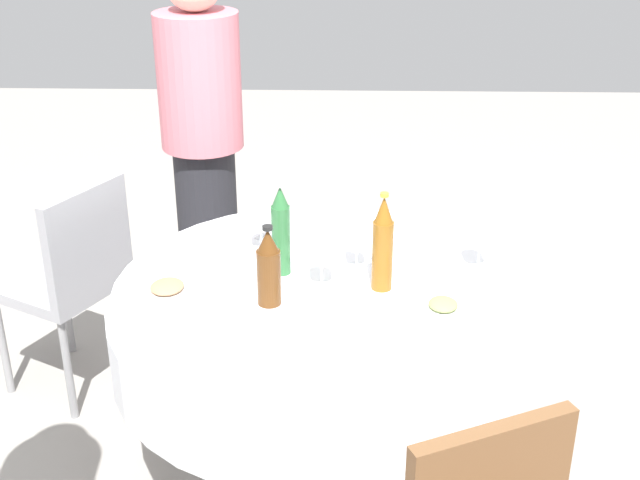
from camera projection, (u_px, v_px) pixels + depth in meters
name	position (u px, v px, depth m)	size (l,w,h in m)	color
ground_plane	(320.00, 474.00, 2.92)	(10.00, 10.00, 0.00)	gray
dining_table	(320.00, 328.00, 2.67)	(1.31, 1.31, 0.74)	white
bottle_brown_west	(269.00, 268.00, 2.46)	(0.07, 0.07, 0.25)	#593314
bottle_amber_east	(383.00, 245.00, 2.53)	(0.06, 0.06, 0.31)	#8C5619
bottle_green_south	(281.00, 231.00, 2.63)	(0.06, 0.06, 0.30)	#2D6B38
wine_glass_far	(357.00, 239.00, 2.68)	(0.06, 0.06, 0.14)	white
wine_glass_near	(322.00, 253.00, 2.56)	(0.07, 0.07, 0.16)	white
wine_glass_outer	(261.00, 220.00, 2.79)	(0.07, 0.07, 0.15)	white
wine_glass_left	(480.00, 237.00, 2.67)	(0.07, 0.07, 0.15)	white
plate_rear	(167.00, 291.00, 2.55)	(0.25, 0.25, 0.04)	white
plate_mid	(443.00, 308.00, 2.46)	(0.21, 0.21, 0.04)	white
plate_right	(235.00, 350.00, 2.26)	(0.21, 0.21, 0.02)	white
knife_east	(272.00, 230.00, 2.97)	(0.18, 0.02, 0.01)	silver
fork_south	(378.00, 227.00, 3.00)	(0.18, 0.02, 0.01)	silver
folded_napkin	(331.00, 318.00, 2.41)	(0.15, 0.15, 0.02)	white
person_east	(203.00, 143.00, 3.53)	(0.34, 0.34, 1.60)	#26262B
chair_outer	(73.00, 272.00, 3.17)	(0.54, 0.54, 0.87)	#99999E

